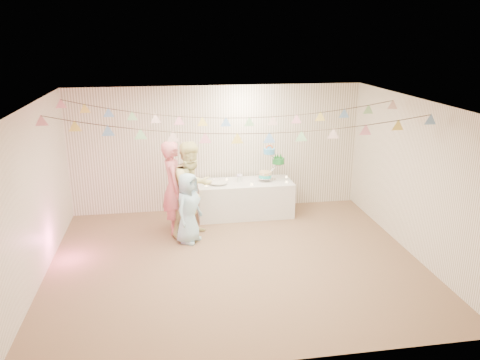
{
  "coord_description": "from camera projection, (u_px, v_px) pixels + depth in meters",
  "views": [
    {
      "loc": [
        -1.02,
        -6.85,
        3.62
      ],
      "look_at": [
        0.2,
        0.8,
        1.15
      ],
      "focal_mm": 35.0,
      "sensor_mm": 36.0,
      "label": 1
    }
  ],
  "objects": [
    {
      "name": "bunting_front",
      "position": [
        237.0,
        125.0,
        6.81
      ],
      "size": [
        5.6,
        0.9,
        0.36
      ],
      "primitive_type": null,
      "color": "#72A5E5",
      "rests_on": "ceiling"
    },
    {
      "name": "person_adult_a",
      "position": [
        174.0,
        187.0,
        8.6
      ],
      "size": [
        0.46,
        0.67,
        1.76
      ],
      "primitive_type": "imported",
      "rotation": [
        0.0,
        0.0,
        1.64
      ],
      "color": "#D97179",
      "rests_on": "floor"
    },
    {
      "name": "tealight_2",
      "position": [
        252.0,
        184.0,
        9.25
      ],
      "size": [
        0.04,
        0.04,
        0.03
      ],
      "primitive_type": "cylinder",
      "color": "#FFD88C",
      "rests_on": "table"
    },
    {
      "name": "table",
      "position": [
        245.0,
        199.0,
        9.55
      ],
      "size": [
        1.91,
        0.77,
        0.72
      ],
      "primitive_type": "cube",
      "color": "silver",
      "rests_on": "floor"
    },
    {
      "name": "person_adult_b",
      "position": [
        192.0,
        189.0,
        8.48
      ],
      "size": [
        1.09,
        1.04,
        1.77
      ],
      "primitive_type": "imported",
      "rotation": [
        0.0,
        0.0,
        0.61
      ],
      "color": "#E2D68B",
      "rests_on": "floor"
    },
    {
      "name": "tealight_1",
      "position": [
        227.0,
        179.0,
        9.55
      ],
      "size": [
        0.04,
        0.04,
        0.03
      ],
      "primitive_type": "cylinder",
      "color": "#FFD88C",
      "rests_on": "table"
    },
    {
      "name": "cake_middle",
      "position": [
        279.0,
        160.0,
        9.57
      ],
      "size": [
        0.27,
        0.27,
        0.22
      ],
      "primitive_type": null,
      "color": "#1A7A2D",
      "rests_on": "cake_stand"
    },
    {
      "name": "tealight_4",
      "position": [
        287.0,
        182.0,
        9.39
      ],
      "size": [
        0.04,
        0.04,
        0.03
      ],
      "primitive_type": "cylinder",
      "color": "#FFD88C",
      "rests_on": "table"
    },
    {
      "name": "bunting_back",
      "position": [
        226.0,
        109.0,
        8.02
      ],
      "size": [
        5.6,
        1.1,
        0.4
      ],
      "primitive_type": null,
      "color": "pink",
      "rests_on": "ceiling"
    },
    {
      "name": "cake_stand",
      "position": [
        271.0,
        162.0,
        9.46
      ],
      "size": [
        0.62,
        0.36,
        0.69
      ],
      "primitive_type": null,
      "color": "silver",
      "rests_on": "table"
    },
    {
      "name": "right_wall",
      "position": [
        414.0,
        178.0,
        7.76
      ],
      "size": [
        5.0,
        5.0,
        0.0
      ],
      "primitive_type": "plane",
      "color": "white",
      "rests_on": "ground"
    },
    {
      "name": "ceiling",
      "position": [
        235.0,
        104.0,
        6.91
      ],
      "size": [
        6.0,
        6.0,
        0.0
      ],
      "primitive_type": "plane",
      "color": "white",
      "rests_on": "ground"
    },
    {
      "name": "tealight_0",
      "position": [
        206.0,
        185.0,
        9.18
      ],
      "size": [
        0.04,
        0.04,
        0.03
      ],
      "primitive_type": "cylinder",
      "color": "#FFD88C",
      "rests_on": "table"
    },
    {
      "name": "tealight_3",
      "position": [
        260.0,
        177.0,
        9.7
      ],
      "size": [
        0.04,
        0.04,
        0.03
      ],
      "primitive_type": "cylinder",
      "color": "#FFD88C",
      "rests_on": "table"
    },
    {
      "name": "cake_bottom",
      "position": [
        264.0,
        175.0,
        9.46
      ],
      "size": [
        0.31,
        0.31,
        0.15
      ],
      "primitive_type": null,
      "color": "#2AC4B9",
      "rests_on": "cake_stand"
    },
    {
      "name": "left_wall",
      "position": [
        33.0,
        197.0,
        6.85
      ],
      "size": [
        5.0,
        5.0,
        0.0
      ],
      "primitive_type": "plane",
      "color": "white",
      "rests_on": "ground"
    },
    {
      "name": "floor",
      "position": [
        236.0,
        262.0,
        7.7
      ],
      "size": [
        6.0,
        6.0,
        0.0
      ],
      "primitive_type": "plane",
      "color": "brown",
      "rests_on": "ground"
    },
    {
      "name": "cake_top_tier",
      "position": [
        269.0,
        149.0,
        9.33
      ],
      "size": [
        0.25,
        0.25,
        0.19
      ],
      "primitive_type": null,
      "color": "#4298D0",
      "rests_on": "cake_stand"
    },
    {
      "name": "front_wall",
      "position": [
        270.0,
        261.0,
        4.95
      ],
      "size": [
        6.0,
        6.0,
        0.0
      ],
      "primitive_type": "plane",
      "color": "white",
      "rests_on": "ground"
    },
    {
      "name": "person_child",
      "position": [
        188.0,
        208.0,
        8.25
      ],
      "size": [
        0.69,
        0.75,
        1.28
      ],
      "primitive_type": "imported",
      "rotation": [
        0.0,
        0.0,
        0.97
      ],
      "color": "#9CCADD",
      "rests_on": "floor"
    },
    {
      "name": "tealight_5",
      "position": [
        286.0,
        177.0,
        9.71
      ],
      "size": [
        0.04,
        0.04,
        0.03
      ],
      "primitive_type": "cylinder",
      "color": "#FFD88C",
      "rests_on": "table"
    },
    {
      "name": "posy",
      "position": [
        239.0,
        176.0,
        9.44
      ],
      "size": [
        0.14,
        0.14,
        0.16
      ],
      "primitive_type": null,
      "color": "white",
      "rests_on": "table"
    },
    {
      "name": "tealight_6",
      "position": [
        214.0,
        180.0,
        9.52
      ],
      "size": [
        0.04,
        0.04,
        0.03
      ],
      "primitive_type": "cylinder",
      "color": "#FFD88C",
      "rests_on": "table"
    },
    {
      "name": "back_wall",
      "position": [
        218.0,
        149.0,
        9.66
      ],
      "size": [
        6.0,
        6.0,
        0.0
      ],
      "primitive_type": "plane",
      "color": "white",
      "rests_on": "ground"
    },
    {
      "name": "platter",
      "position": [
        218.0,
        182.0,
        9.3
      ],
      "size": [
        0.37,
        0.37,
        0.02
      ],
      "primitive_type": "cylinder",
      "color": "white",
      "rests_on": "table"
    }
  ]
}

